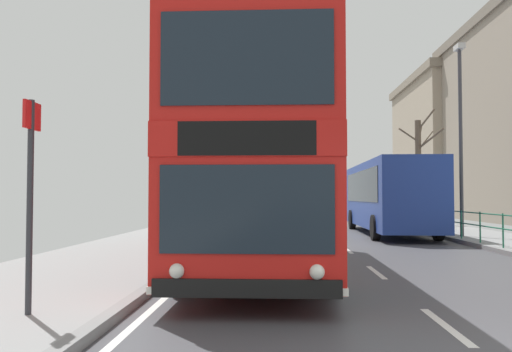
% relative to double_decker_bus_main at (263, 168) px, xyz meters
% --- Properties ---
extents(double_decker_bus_main, '(2.87, 11.01, 4.37)m').
position_rel_double_decker_bus_main_xyz_m(double_decker_bus_main, '(0.00, 0.00, 0.00)').
color(double_decker_bus_main, red).
rests_on(double_decker_bus_main, ground).
extents(background_bus_far_lane, '(2.72, 10.95, 3.09)m').
position_rel_double_decker_bus_main_xyz_m(background_bus_far_lane, '(5.19, 11.46, -0.60)').
color(background_bus_far_lane, navy).
rests_on(background_bus_far_lane, ground).
extents(pedestrian_railing_far_kerb, '(0.05, 21.35, 1.01)m').
position_rel_double_decker_bus_main_xyz_m(pedestrian_railing_far_kerb, '(6.93, 3.59, -1.48)').
color(pedestrian_railing_far_kerb, '#236B4C').
rests_on(pedestrian_railing_far_kerb, ground).
extents(bus_stop_sign_near, '(0.08, 0.44, 2.74)m').
position_rel_double_decker_bus_main_xyz_m(bus_stop_sign_near, '(-2.82, -5.65, -0.47)').
color(bus_stop_sign_near, '#2D2D33').
rests_on(bus_stop_sign_near, ground).
extents(street_lamp_far_side, '(0.28, 0.60, 7.34)m').
position_rel_double_decker_bus_main_xyz_m(street_lamp_far_side, '(7.32, 8.25, 2.12)').
color(street_lamp_far_side, '#38383D').
rests_on(street_lamp_far_side, ground).
extents(bare_tree_far_00, '(2.11, 2.51, 6.23)m').
position_rel_double_decker_bus_main_xyz_m(bare_tree_far_00, '(8.09, 17.31, 0.93)').
color(bare_tree_far_00, brown).
rests_on(bare_tree_far_00, ground).
extents(background_building_01, '(14.42, 15.79, 12.82)m').
position_rel_double_decker_bus_main_xyz_m(background_building_01, '(19.72, 38.53, 4.14)').
color(background_building_01, gray).
rests_on(background_building_01, ground).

